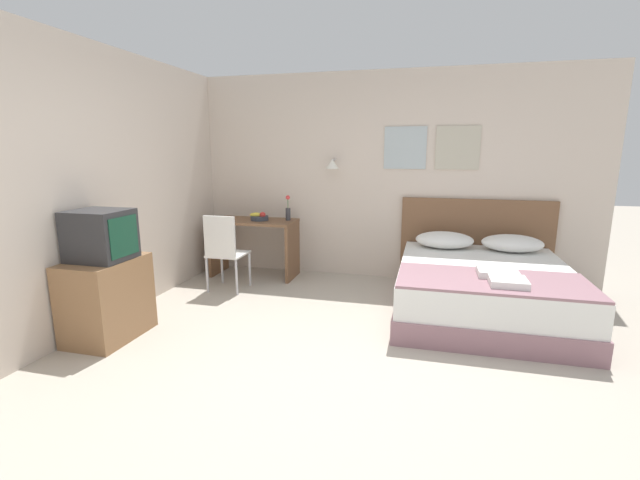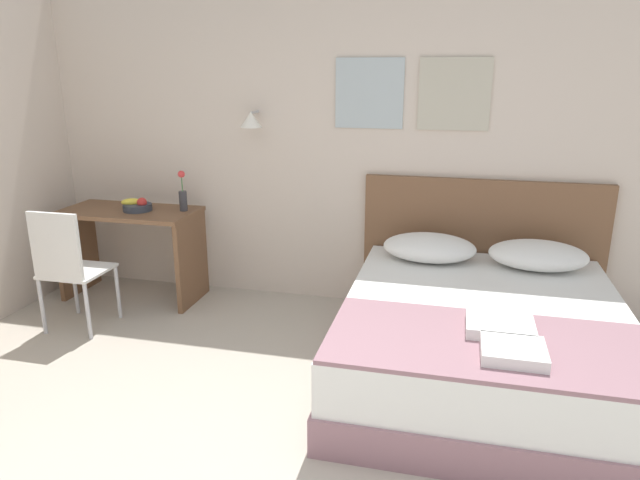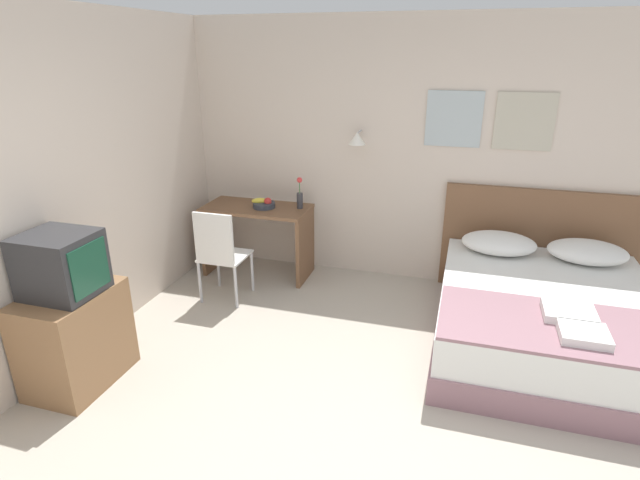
{
  "view_description": "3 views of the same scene",
  "coord_description": "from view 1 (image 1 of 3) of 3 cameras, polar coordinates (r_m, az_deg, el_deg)",
  "views": [
    {
      "loc": [
        0.67,
        -2.88,
        1.67
      ],
      "look_at": [
        -0.42,
        1.39,
        0.74
      ],
      "focal_mm": 24.0,
      "sensor_mm": 36.0,
      "label": 1
    },
    {
      "loc": [
        1.05,
        -1.73,
        1.88
      ],
      "look_at": [
        0.18,
        1.82,
        0.78
      ],
      "focal_mm": 32.0,
      "sensor_mm": 36.0,
      "label": 2
    },
    {
      "loc": [
        0.51,
        -2.31,
        2.32
      ],
      "look_at": [
        -0.61,
        1.46,
        0.81
      ],
      "focal_mm": 28.0,
      "sensor_mm": 36.0,
      "label": 3
    }
  ],
  "objects": [
    {
      "name": "folded_towel_mid_bed",
      "position": [
        4.0,
        23.79,
        -5.11
      ],
      "size": [
        0.3,
        0.28,
        0.06
      ],
      "color": "white",
      "rests_on": "throw_blanket"
    },
    {
      "name": "headboard",
      "position": [
        5.7,
        19.93,
        -0.28
      ],
      "size": [
        1.82,
        0.06,
        1.08
      ],
      "color": "brown",
      "rests_on": "ground_plane"
    },
    {
      "name": "throw_blanket",
      "position": [
        4.13,
        21.95,
        -5.05
      ],
      "size": [
        1.65,
        0.81,
        0.02
      ],
      "color": "gray",
      "rests_on": "bed"
    },
    {
      "name": "fruit_bowl",
      "position": [
        5.7,
        -8.08,
        3.02
      ],
      "size": [
        0.25,
        0.23,
        0.11
      ],
      "color": "#333842",
      "rests_on": "desk"
    },
    {
      "name": "flower_vase",
      "position": [
        5.64,
        -4.29,
        3.92
      ],
      "size": [
        0.06,
        0.06,
        0.33
      ],
      "color": "#333338",
      "rests_on": "desk"
    },
    {
      "name": "desk_chair",
      "position": [
        5.19,
        -12.7,
        -1.03
      ],
      "size": [
        0.42,
        0.42,
        0.93
      ],
      "color": "white",
      "rests_on": "ground_plane"
    },
    {
      "name": "wall_back",
      "position": [
        5.66,
        7.64,
        8.33
      ],
      "size": [
        5.49,
        0.31,
        2.65
      ],
      "color": "beige",
      "rests_on": "ground_plane"
    },
    {
      "name": "television",
      "position": [
        4.17,
        -27.22,
        0.58
      ],
      "size": [
        0.48,
        0.42,
        0.44
      ],
      "color": "#2D2D30",
      "rests_on": "tv_stand"
    },
    {
      "name": "folded_towel_near_foot",
      "position": [
        4.26,
        22.58,
        -4.0
      ],
      "size": [
        0.35,
        0.3,
        0.06
      ],
      "color": "white",
      "rests_on": "throw_blanket"
    },
    {
      "name": "bed",
      "position": [
        4.76,
        20.82,
        -6.2
      ],
      "size": [
        1.7,
        2.02,
        0.52
      ],
      "color": "gray",
      "rests_on": "ground_plane"
    },
    {
      "name": "tv_stand",
      "position": [
        4.32,
        -26.52,
        -7.04
      ],
      "size": [
        0.49,
        0.7,
        0.73
      ],
      "color": "#8E6642",
      "rests_on": "ground_plane"
    },
    {
      "name": "wall_left",
      "position": [
        4.11,
        -33.81,
        5.06
      ],
      "size": [
        0.06,
        5.7,
        2.65
      ],
      "color": "beige",
      "rests_on": "ground_plane"
    },
    {
      "name": "ground_plane",
      "position": [
        3.4,
        1.09,
        -17.56
      ],
      "size": [
        24.0,
        24.0,
        0.0
      ],
      "primitive_type": "plane",
      "color": "#B2A899"
    },
    {
      "name": "pillow_right",
      "position": [
        5.43,
        24.25,
        -0.39
      ],
      "size": [
        0.68,
        0.47,
        0.19
      ],
      "color": "white",
      "rests_on": "bed"
    },
    {
      "name": "desk",
      "position": [
        5.79,
        -8.78,
        0.34
      ],
      "size": [
        1.12,
        0.56,
        0.76
      ],
      "color": "brown",
      "rests_on": "ground_plane"
    },
    {
      "name": "pillow_left",
      "position": [
        5.35,
        16.25,
        0.02
      ],
      "size": [
        0.68,
        0.47,
        0.19
      ],
      "color": "white",
      "rests_on": "bed"
    }
  ]
}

